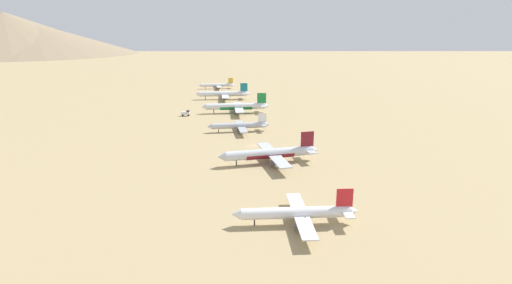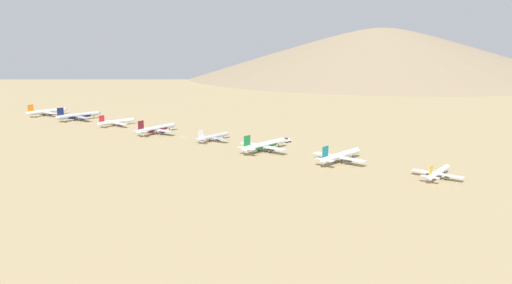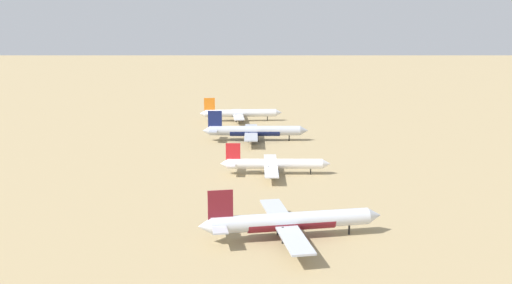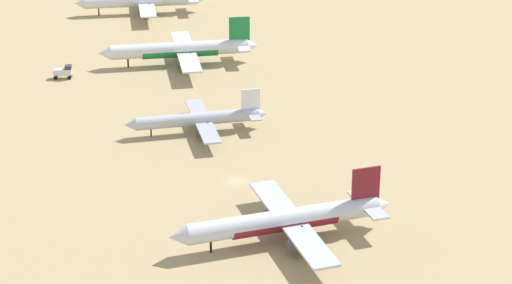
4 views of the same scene
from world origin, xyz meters
name	(u,v)px [view 4 (image 4 of 4)]	position (x,y,z in m)	size (l,w,h in m)	color
ground_plane	(237,181)	(0.00, 0.00, 0.00)	(2388.19, 2388.19, 0.00)	tan
parked_jet_1	(143,1)	(2.67, -139.89, 4.46)	(45.96, 37.40, 13.25)	silver
parked_jet_2	(181,50)	(-1.29, -82.51, 4.60)	(48.01, 39.03, 13.84)	silver
parked_jet_3	(199,119)	(3.14, -29.79, 3.52)	(36.17, 29.30, 10.45)	#B2B7C1
parked_jet_4	(286,220)	(-3.44, 28.62, 4.46)	(46.54, 37.87, 13.41)	silver
service_truck	(64,71)	(33.83, -78.33, 2.08)	(5.55, 3.59, 3.90)	silver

